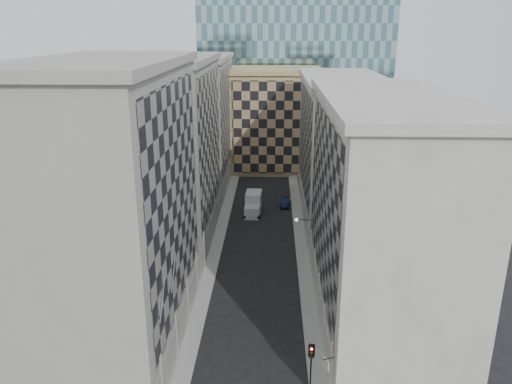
# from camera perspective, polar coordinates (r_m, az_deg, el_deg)

# --- Properties ---
(sidewalk_west) EXTENTS (1.50, 100.00, 0.15)m
(sidewalk_west) POSITION_cam_1_polar(r_m,az_deg,el_deg) (61.97, -4.56, -6.31)
(sidewalk_west) COLOR #969691
(sidewalk_west) RESTS_ON ground
(sidewalk_east) EXTENTS (1.50, 100.00, 0.15)m
(sidewalk_east) POSITION_cam_1_polar(r_m,az_deg,el_deg) (61.70, 5.24, -6.45)
(sidewalk_east) COLOR #969691
(sidewalk_east) RESTS_ON ground
(bldg_left_a) EXTENTS (10.80, 22.80, 23.70)m
(bldg_left_a) POSITION_cam_1_polar(r_m,az_deg,el_deg) (41.44, -15.66, -2.12)
(bldg_left_a) COLOR gray
(bldg_left_a) RESTS_ON ground
(bldg_left_b) EXTENTS (10.80, 22.80, 22.70)m
(bldg_left_b) POSITION_cam_1_polar(r_m,az_deg,el_deg) (61.99, -9.70, 4.51)
(bldg_left_b) COLOR gray
(bldg_left_b) RESTS_ON ground
(bldg_left_c) EXTENTS (10.80, 22.80, 21.70)m
(bldg_left_c) POSITION_cam_1_polar(r_m,az_deg,el_deg) (83.29, -6.71, 7.78)
(bldg_left_c) COLOR gray
(bldg_left_c) RESTS_ON ground
(bldg_right_a) EXTENTS (10.80, 26.80, 20.70)m
(bldg_right_a) POSITION_cam_1_polar(r_m,az_deg,el_deg) (44.77, 13.85, -2.49)
(bldg_right_a) COLOR #AEA9A0
(bldg_right_a) RESTS_ON ground
(bldg_right_b) EXTENTS (10.80, 28.80, 19.70)m
(bldg_right_b) POSITION_cam_1_polar(r_m,az_deg,el_deg) (70.44, 9.56, 4.92)
(bldg_right_b) COLOR #AEA9A0
(bldg_right_b) RESTS_ON ground
(tan_block) EXTENTS (16.80, 14.80, 18.80)m
(tan_block) POSITION_cam_1_polar(r_m,az_deg,el_deg) (95.29, 2.23, 8.35)
(tan_block) COLOR #9E8454
(tan_block) RESTS_ON ground
(church_tower) EXTENTS (7.20, 7.20, 51.50)m
(church_tower) POSITION_cam_1_polar(r_m,az_deg,el_deg) (108.00, 1.21, 18.86)
(church_tower) COLOR #2F2A24
(church_tower) RESTS_ON ground
(flagpoles_left) EXTENTS (0.10, 6.33, 2.33)m
(flagpoles_left) POSITION_cam_1_polar(r_m,az_deg,el_deg) (37.34, -10.00, -10.46)
(flagpoles_left) COLOR gray
(flagpoles_left) RESTS_ON ground
(bracket_lamp) EXTENTS (1.98, 0.36, 0.36)m
(bracket_lamp) POSITION_cam_1_polar(r_m,az_deg,el_deg) (53.74, 4.83, -3.18)
(bracket_lamp) COLOR black
(bracket_lamp) RESTS_ON ground
(traffic_light) EXTENTS (0.49, 0.43, 3.86)m
(traffic_light) POSITION_cam_1_polar(r_m,az_deg,el_deg) (38.45, 6.33, -18.34)
(traffic_light) COLOR black
(traffic_light) RESTS_ON sidewalk_east
(box_truck) EXTENTS (2.46, 5.54, 2.99)m
(box_truck) POSITION_cam_1_polar(r_m,az_deg,el_deg) (72.63, -0.32, -1.45)
(box_truck) COLOR silver
(box_truck) RESTS_ON ground
(dark_car) EXTENTS (1.62, 3.82, 1.23)m
(dark_car) POSITION_cam_1_polar(r_m,az_deg,el_deg) (75.86, 3.32, -1.16)
(dark_car) COLOR #0F1539
(dark_car) RESTS_ON ground
(shop_sign) EXTENTS (0.86, 0.76, 0.87)m
(shop_sign) POSITION_cam_1_polar(r_m,az_deg,el_deg) (36.54, 8.02, -18.84)
(shop_sign) COLOR black
(shop_sign) RESTS_ON ground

